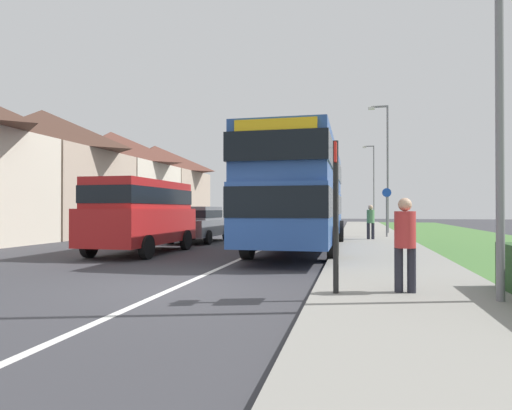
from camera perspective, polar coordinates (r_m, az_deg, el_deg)
The scene contains 14 objects.
ground_plane at distance 8.58m, azimuth -10.16°, elevation -10.50°, with size 120.00×120.00×0.00m, color #38383D.
lane_marking_centre at distance 16.20m, azimuth 0.97°, elevation -5.78°, with size 0.14×60.00×0.01m, color silver.
pavement_near_side at distance 13.89m, azimuth 16.53°, elevation -6.40°, with size 3.20×68.00×0.12m, color gray.
double_decker_bus at distance 15.50m, azimuth 5.95°, elevation 1.90°, with size 2.80×10.63×3.70m.
parked_van_red at distance 15.01m, azimuth -14.78°, elevation -0.74°, with size 2.11×4.95×2.42m.
parked_car_grey at distance 19.66m, azimuth -7.47°, elevation -2.30°, with size 1.87×4.24×1.59m.
pedestrian_at_stop at distance 7.54m, azimuth 19.00°, elevation -4.39°, with size 0.34×0.34×1.67m.
pedestrian_walking_away at distance 20.32m, azimuth 14.83°, elevation -1.95°, with size 0.34×0.34×1.67m.
bus_stop_sign at distance 7.18m, azimuth 10.44°, elevation -0.10°, with size 0.09×0.52×2.60m.
cycle_route_sign at distance 22.42m, azimuth 16.81°, elevation -0.66°, with size 0.44×0.08×2.52m.
street_lamp_near at distance 7.89m, azimuth 28.57°, elevation 20.48°, with size 1.14×0.20×7.51m.
street_lamp_mid at distance 26.19m, azimuth 16.69°, elevation 5.62°, with size 1.14×0.20×7.46m.
street_lamp_far at distance 44.81m, azimuth 15.10°, elevation 3.29°, with size 1.14×0.20×7.81m.
house_terrace_far_side at distance 29.54m, azimuth -22.08°, elevation 3.39°, with size 7.80×27.72×6.97m.
Camera 1 is at (3.28, -7.79, 1.49)m, focal length 30.43 mm.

